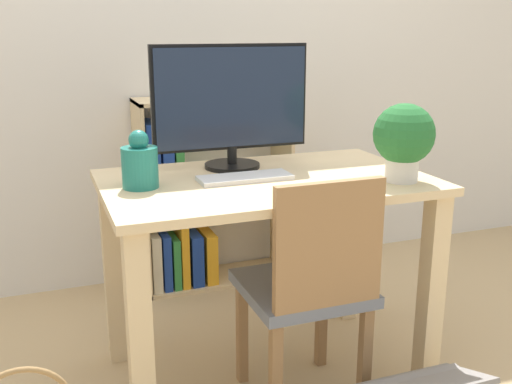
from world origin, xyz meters
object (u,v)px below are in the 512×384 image
Objects in this scene: monitor at (231,102)px; potted_plant at (404,138)px; vase at (140,164)px; chair at (310,284)px; keyboard at (245,178)px; bookshelf at (189,207)px.

potted_plant is at bearing -39.84° from monitor.
monitor is at bearing 24.77° from vase.
potted_plant is 0.59m from chair.
potted_plant is (0.50, -0.20, 0.14)m from keyboard.
potted_plant is at bearing -66.79° from bookshelf.
monitor reaches higher than bookshelf.
vase is 1.05m from bookshelf.
keyboard is at bearing 127.00° from chair.
potted_plant reaches higher than chair.
chair is 0.88× the size of bookshelf.
chair is (0.49, -0.27, -0.39)m from vase.
keyboard is (-0.02, -0.20, -0.24)m from monitor.
chair is at bearing -74.79° from monitor.
bookshelf reaches higher than keyboard.
chair is 1.16m from bookshelf.
keyboard is at bearing -4.09° from vase.
keyboard is at bearing -91.44° from bookshelf.
vase is (-0.37, -0.17, -0.17)m from monitor.
chair is at bearing -84.23° from bookshelf.
bookshelf is (-0.12, 1.15, -0.05)m from chair.
monitor is at bearing 140.16° from potted_plant.
keyboard is at bearing 157.85° from potted_plant.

